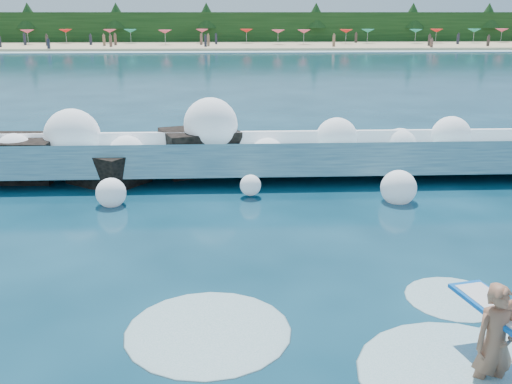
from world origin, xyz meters
TOP-DOWN VIEW (x-y plane):
  - ground at (0.00, 0.00)m, footprint 200.00×200.00m
  - beach at (0.00, 78.00)m, footprint 140.00×20.00m
  - wet_band at (0.00, 67.00)m, footprint 140.00×5.00m
  - treeline at (0.00, 88.00)m, footprint 140.00×4.00m
  - breaking_wave at (1.14, 7.72)m, footprint 19.48×2.97m
  - rock_cluster at (-3.08, 7.78)m, footprint 8.48×3.66m
  - surfer_with_board at (4.58, -3.10)m, footprint 1.15×2.95m
  - wave_spray at (0.56, 7.54)m, footprint 14.72×4.54m
  - surf_foam at (3.65, -2.67)m, footprint 9.47×5.59m
  - beach_umbrellas at (0.05, 80.72)m, footprint 111.54×6.50m
  - beachgoers at (2.56, 74.34)m, footprint 93.71×13.69m

SIDE VIEW (x-z plane):
  - ground at x=0.00m, z-range 0.00..0.00m
  - surf_foam at x=3.65m, z-range -0.08..0.08m
  - wet_band at x=0.00m, z-range 0.00..0.08m
  - beach at x=0.00m, z-range 0.00..0.40m
  - rock_cluster at x=-3.08m, z-range -0.29..1.29m
  - breaking_wave at x=1.14m, z-range -0.25..1.43m
  - surfer_with_board at x=4.58m, z-range -0.23..1.54m
  - beachgoers at x=2.56m, z-range 0.10..2.04m
  - wave_spray at x=0.56m, z-range -0.14..2.36m
  - beach_umbrellas at x=0.05m, z-range 2.00..2.50m
  - treeline at x=0.00m, z-range 0.00..5.00m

